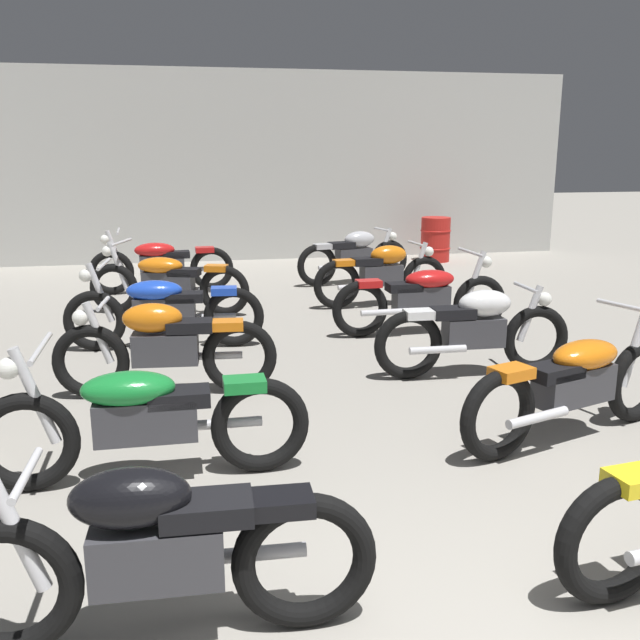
# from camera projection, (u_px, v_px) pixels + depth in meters

# --- Properties ---
(back_wall) EXTENTS (13.02, 0.24, 3.60)m
(back_wall) POSITION_uv_depth(u_px,v_px,m) (244.00, 167.00, 13.71)
(back_wall) COLOR #B2B2AD
(back_wall) RESTS_ON ground
(motorcycle_left_row_0) EXTENTS (1.97, 0.48, 0.88)m
(motorcycle_left_row_0) POSITION_uv_depth(u_px,v_px,m) (155.00, 549.00, 3.11)
(motorcycle_left_row_0) COLOR black
(motorcycle_left_row_0) RESTS_ON ground
(motorcycle_left_row_1) EXTENTS (2.17, 0.68, 0.97)m
(motorcycle_left_row_1) POSITION_uv_depth(u_px,v_px,m) (144.00, 417.00, 4.65)
(motorcycle_left_row_1) COLOR black
(motorcycle_left_row_1) RESTS_ON ground
(motorcycle_left_row_2) EXTENTS (1.97, 0.48, 0.88)m
(motorcycle_left_row_2) POSITION_uv_depth(u_px,v_px,m) (164.00, 346.00, 6.28)
(motorcycle_left_row_2) COLOR black
(motorcycle_left_row_2) RESTS_ON ground
(motorcycle_left_row_3) EXTENTS (2.17, 0.68, 0.97)m
(motorcycle_left_row_3) POSITION_uv_depth(u_px,v_px,m) (163.00, 309.00, 7.76)
(motorcycle_left_row_3) COLOR black
(motorcycle_left_row_3) RESTS_ON ground
(motorcycle_left_row_4) EXTENTS (2.11, 0.88, 0.97)m
(motorcycle_left_row_4) POSITION_uv_depth(u_px,v_px,m) (167.00, 281.00, 9.37)
(motorcycle_left_row_4) COLOR black
(motorcycle_left_row_4) RESTS_ON ground
(motorcycle_left_row_5) EXTENTS (2.17, 0.68, 0.97)m
(motorcycle_left_row_5) POSITION_uv_depth(u_px,v_px,m) (161.00, 263.00, 10.81)
(motorcycle_left_row_5) COLOR black
(motorcycle_left_row_5) RESTS_ON ground
(motorcycle_right_row_1) EXTENTS (2.09, 0.92, 0.97)m
(motorcycle_right_row_1) POSITION_uv_depth(u_px,v_px,m) (575.00, 382.00, 5.33)
(motorcycle_right_row_1) COLOR black
(motorcycle_right_row_1) RESTS_ON ground
(motorcycle_right_row_2) EXTENTS (1.97, 0.48, 0.88)m
(motorcycle_right_row_2) POSITION_uv_depth(u_px,v_px,m) (475.00, 330.00, 6.84)
(motorcycle_right_row_2) COLOR black
(motorcycle_right_row_2) RESTS_ON ground
(motorcycle_right_row_3) EXTENTS (2.17, 0.68, 0.97)m
(motorcycle_right_row_3) POSITION_uv_depth(u_px,v_px,m) (422.00, 296.00, 8.40)
(motorcycle_right_row_3) COLOR black
(motorcycle_right_row_3) RESTS_ON ground
(motorcycle_right_row_4) EXTENTS (1.97, 0.52, 0.88)m
(motorcycle_right_row_4) POSITION_uv_depth(u_px,v_px,m) (382.00, 273.00, 9.89)
(motorcycle_right_row_4) COLOR black
(motorcycle_right_row_4) RESTS_ON ground
(motorcycle_right_row_5) EXTENTS (1.95, 0.64, 0.88)m
(motorcycle_right_row_5) POSITION_uv_depth(u_px,v_px,m) (354.00, 255.00, 11.53)
(motorcycle_right_row_5) COLOR black
(motorcycle_right_row_5) RESTS_ON ground
(oil_drum) EXTENTS (0.59, 0.59, 0.85)m
(oil_drum) POSITION_uv_depth(u_px,v_px,m) (435.00, 239.00, 13.79)
(oil_drum) COLOR red
(oil_drum) RESTS_ON ground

